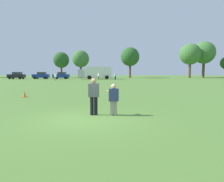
% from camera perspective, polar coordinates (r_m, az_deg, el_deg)
% --- Properties ---
extents(ground_plane, '(192.92, 192.92, 0.00)m').
position_cam_1_polar(ground_plane, '(8.92, -7.04, -7.71)').
color(ground_plane, '#517A33').
extents(player_thrower, '(0.48, 0.28, 1.71)m').
position_cam_1_polar(player_thrower, '(9.52, -5.11, -0.96)').
color(player_thrower, black).
rests_on(player_thrower, ground).
extents(player_defender, '(0.47, 0.30, 1.46)m').
position_cam_1_polar(player_defender, '(9.43, 0.45, -1.93)').
color(player_defender, gray).
rests_on(player_defender, ground).
extents(frisbee, '(0.27, 0.27, 0.06)m').
position_cam_1_polar(frisbee, '(9.65, -0.89, -0.00)').
color(frisbee, yellow).
extents(traffic_cone, '(0.32, 0.32, 0.48)m').
position_cam_1_polar(traffic_cone, '(17.53, -23.16, -0.83)').
color(traffic_cone, '#D8590C').
rests_on(traffic_cone, ground).
extents(parked_car_near_left, '(4.28, 2.37, 1.82)m').
position_cam_1_polar(parked_car_near_left, '(58.94, -25.04, 3.94)').
color(parked_car_near_left, black).
rests_on(parked_car_near_left, ground).
extents(parked_car_mid_left, '(4.28, 2.37, 1.82)m').
position_cam_1_polar(parked_car_mid_left, '(57.34, -19.16, 4.12)').
color(parked_car_mid_left, navy).
rests_on(parked_car_mid_left, ground).
extents(parked_car_center, '(4.28, 2.37, 1.82)m').
position_cam_1_polar(parked_car_center, '(55.49, -13.93, 4.23)').
color(parked_car_center, navy).
rests_on(parked_car_center, ground).
extents(box_truck, '(8.60, 3.27, 3.18)m').
position_cam_1_polar(box_truck, '(52.96, -4.54, 5.21)').
color(box_truck, white).
rests_on(box_truck, ground).
extents(bystander_sideline_watcher, '(0.53, 0.43, 1.69)m').
position_cam_1_polar(bystander_sideline_watcher, '(44.88, -15.52, 3.96)').
color(bystander_sideline_watcher, gray).
rests_on(bystander_sideline_watcher, ground).
extents(bystander_far_jogger, '(0.52, 0.52, 1.69)m').
position_cam_1_polar(bystander_far_jogger, '(49.19, 0.91, 4.28)').
color(bystander_far_jogger, '#1E234C').
rests_on(bystander_far_jogger, ground).
extents(bystander_field_marshal, '(0.50, 0.53, 1.70)m').
position_cam_1_polar(bystander_field_marshal, '(49.71, -3.74, 4.29)').
color(bystander_field_marshal, '#4C4C51').
rests_on(bystander_field_marshal, ground).
extents(tree_center_elm, '(4.94, 4.94, 8.04)m').
position_cam_1_polar(tree_center_elm, '(66.98, -13.97, 8.36)').
color(tree_center_elm, brown).
rests_on(tree_center_elm, ground).
extents(tree_east_birch, '(5.14, 5.14, 8.36)m').
position_cam_1_polar(tree_east_birch, '(63.69, -8.71, 8.82)').
color(tree_east_birch, brown).
rests_on(tree_east_birch, ground).
extents(tree_east_oak, '(5.73, 5.73, 9.32)m').
position_cam_1_polar(tree_east_oak, '(63.86, 5.06, 9.44)').
color(tree_east_oak, brown).
rests_on(tree_east_oak, ground).
extents(tree_far_east_pine, '(6.46, 6.46, 10.49)m').
position_cam_1_polar(tree_far_east_pine, '(68.14, 20.95, 9.54)').
color(tree_far_east_pine, brown).
rests_on(tree_far_east_pine, ground).
extents(tree_far_west_pine, '(7.05, 7.05, 11.46)m').
position_cam_1_polar(tree_far_west_pine, '(72.50, 24.26, 9.68)').
color(tree_far_west_pine, brown).
rests_on(tree_far_west_pine, ground).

